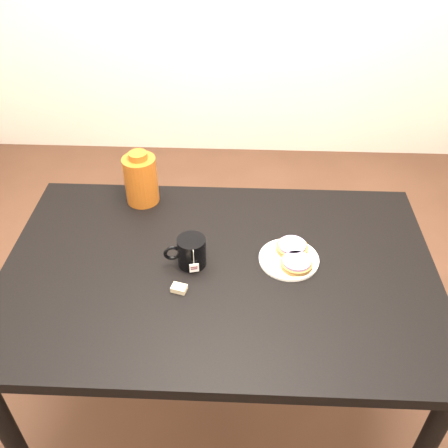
% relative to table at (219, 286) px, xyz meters
% --- Properties ---
extents(ground_plane, '(4.00, 4.00, 0.00)m').
position_rel_table_xyz_m(ground_plane, '(0.00, 0.00, -0.67)').
color(ground_plane, brown).
extents(table, '(1.40, 0.90, 0.75)m').
position_rel_table_xyz_m(table, '(0.00, 0.00, 0.00)').
color(table, black).
rests_on(table, ground_plane).
extents(plate, '(0.20, 0.20, 0.01)m').
position_rel_table_xyz_m(plate, '(0.23, 0.04, 0.09)').
color(plate, white).
rests_on(plate, table).
extents(bagel_back, '(0.15, 0.15, 0.03)m').
position_rel_table_xyz_m(bagel_back, '(0.24, 0.08, 0.11)').
color(bagel_back, brown).
rests_on(bagel_back, plate).
extents(bagel_front, '(0.14, 0.14, 0.03)m').
position_rel_table_xyz_m(bagel_front, '(0.25, 0.01, 0.11)').
color(bagel_front, brown).
rests_on(bagel_front, plate).
extents(mug, '(0.14, 0.11, 0.10)m').
position_rel_table_xyz_m(mug, '(-0.09, 0.02, 0.14)').
color(mug, black).
rests_on(mug, table).
extents(teabag_pouch, '(0.05, 0.04, 0.02)m').
position_rel_table_xyz_m(teabag_pouch, '(-0.12, -0.10, 0.09)').
color(teabag_pouch, '#C6B793').
rests_on(teabag_pouch, table).
extents(bagel_package, '(0.15, 0.15, 0.21)m').
position_rel_table_xyz_m(bagel_package, '(-0.31, 0.35, 0.18)').
color(bagel_package, '#6B2F0E').
rests_on(bagel_package, table).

